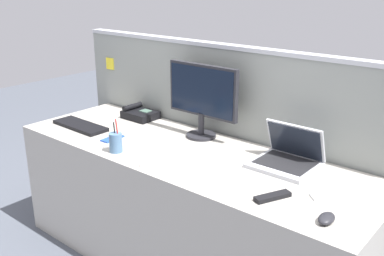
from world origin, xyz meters
name	(u,v)px	position (x,y,z in m)	size (l,w,h in m)	color
desk	(186,210)	(0.00, 0.00, 0.36)	(2.14, 0.70, 0.73)	#ADA89E
cubicle_divider	(227,147)	(0.00, 0.39, 0.63)	(2.40, 0.08, 1.26)	gray
desktop_monitor	(202,95)	(-0.08, 0.24, 0.98)	(0.48, 0.18, 0.43)	#232328
laptop	(288,156)	(0.51, 0.19, 0.77)	(0.31, 0.29, 0.21)	#B2B5BC
desk_phone	(140,114)	(-0.62, 0.25, 0.76)	(0.22, 0.17, 0.09)	black
keyboard_main	(80,126)	(-0.77, -0.12, 0.74)	(0.40, 0.14, 0.02)	black
computer_mouse_right_hand	(327,218)	(0.90, -0.21, 0.74)	(0.06, 0.10, 0.03)	#232328
pen_cup	(116,142)	(-0.29, -0.25, 0.78)	(0.07, 0.07, 0.19)	#4C7093
cell_phone_white_slab	(329,196)	(0.82, -0.01, 0.73)	(0.07, 0.16, 0.01)	silver
cell_phone_silver_slab	(153,163)	(-0.02, -0.24, 0.73)	(0.07, 0.13, 0.01)	#B7BAC1
cell_phone_blue_case	(112,138)	(-0.45, -0.14, 0.73)	(0.06, 0.14, 0.01)	blue
tv_remote	(273,197)	(0.64, -0.18, 0.74)	(0.04, 0.17, 0.02)	black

